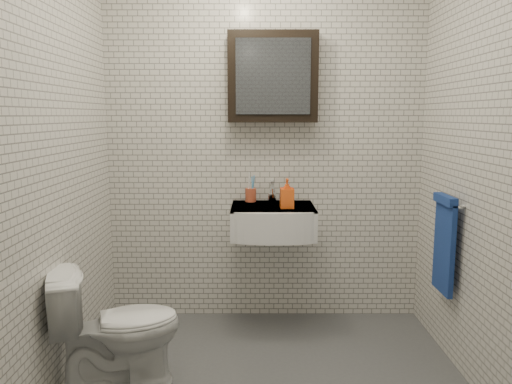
{
  "coord_description": "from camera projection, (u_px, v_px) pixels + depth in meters",
  "views": [
    {
      "loc": [
        -0.06,
        -2.49,
        1.45
      ],
      "look_at": [
        -0.06,
        0.45,
        0.99
      ],
      "focal_mm": 35.0,
      "sensor_mm": 36.0,
      "label": 1
    }
  ],
  "objects": [
    {
      "name": "faucet",
      "position": [
        272.0,
        192.0,
        3.47
      ],
      "size": [
        0.06,
        0.2,
        0.15
      ],
      "color": "silver",
      "rests_on": "washbasin"
    },
    {
      "name": "toothbrush_cup",
      "position": [
        251.0,
        194.0,
        3.48
      ],
      "size": [
        0.08,
        0.08,
        0.21
      ],
      "rotation": [
        0.0,
        0.0,
        -0.03
      ],
      "color": "#B0472C",
      "rests_on": "washbasin"
    },
    {
      "name": "towel_rail",
      "position": [
        445.0,
        240.0,
        2.92
      ],
      "size": [
        0.09,
        0.3,
        0.58
      ],
      "color": "silver",
      "rests_on": "room_shell"
    },
    {
      "name": "soap_bottle",
      "position": [
        287.0,
        193.0,
        3.23
      ],
      "size": [
        0.09,
        0.09,
        0.19
      ],
      "primitive_type": "imported",
      "rotation": [
        0.0,
        0.0,
        0.04
      ],
      "color": "orange",
      "rests_on": "washbasin"
    },
    {
      "name": "washbasin",
      "position": [
        273.0,
        221.0,
        3.3
      ],
      "size": [
        0.55,
        0.5,
        0.2
      ],
      "color": "white",
      "rests_on": "room_shell"
    },
    {
      "name": "room_shell",
      "position": [
        269.0,
        111.0,
        2.46
      ],
      "size": [
        2.22,
        2.02,
        2.51
      ],
      "color": "silver",
      "rests_on": "ground"
    },
    {
      "name": "toilet",
      "position": [
        117.0,
        327.0,
        2.65
      ],
      "size": [
        0.74,
        0.57,
        0.67
      ],
      "primitive_type": "imported",
      "rotation": [
        0.0,
        0.0,
        1.91
      ],
      "color": "white",
      "rests_on": "ground"
    },
    {
      "name": "mirror_cabinet",
      "position": [
        273.0,
        77.0,
        3.34
      ],
      "size": [
        0.6,
        0.15,
        0.6
      ],
      "color": "black",
      "rests_on": "room_shell"
    }
  ]
}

